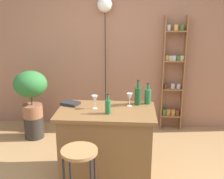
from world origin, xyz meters
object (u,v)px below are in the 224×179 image
at_px(wine_glass_center, 130,97).
at_px(pendant_globe_light, 105,6).
at_px(spice_shelf, 173,76).
at_px(bottle_sauce_amber, 108,106).
at_px(potted_plant, 31,89).
at_px(cookbook, 70,103).
at_px(wine_glass_left, 95,99).
at_px(bottle_spirits_clear, 148,96).
at_px(bar_stool, 80,165).
at_px(plant_stool, 34,127).
at_px(bottle_wine_red, 138,95).

xyz_separation_m(wine_glass_center, pendant_globe_light, (-0.43, 1.38, 1.06)).
height_order(spice_shelf, bottle_sauce_amber, spice_shelf).
height_order(potted_plant, cookbook, potted_plant).
distance_m(wine_glass_left, cookbook, 0.35).
bearing_deg(bottle_sauce_amber, wine_glass_left, 138.32).
bearing_deg(bottle_spirits_clear, spice_shelf, 68.74).
distance_m(spice_shelf, cookbook, 1.97).
height_order(bottle_spirits_clear, pendant_globe_light, pendant_globe_light).
relative_size(potted_plant, bottle_spirits_clear, 2.82).
distance_m(spice_shelf, wine_glass_center, 1.52).
relative_size(spice_shelf, bottle_sauce_amber, 8.11).
height_order(potted_plant, wine_glass_center, potted_plant).
xyz_separation_m(bar_stool, spice_shelf, (1.18, 2.14, 0.42)).
bearing_deg(wine_glass_left, bottle_spirits_clear, 19.44).
bearing_deg(plant_stool, cookbook, -45.82).
height_order(potted_plant, bottle_sauce_amber, bottle_sauce_amber).
xyz_separation_m(spice_shelf, plant_stool, (-2.25, -0.51, -0.77)).
bearing_deg(potted_plant, bottle_sauce_amber, -40.15).
xyz_separation_m(bar_stool, cookbook, (-0.25, 0.80, 0.37)).
bearing_deg(cookbook, wine_glass_center, 20.29).
xyz_separation_m(bottle_spirits_clear, wine_glass_center, (-0.22, -0.11, 0.02)).
xyz_separation_m(plant_stool, cookbook, (0.81, -0.83, 0.72)).
xyz_separation_m(bottle_wine_red, cookbook, (-0.83, -0.07, -0.10)).
bearing_deg(bottle_wine_red, pendant_globe_light, 111.83).
relative_size(spice_shelf, wine_glass_left, 11.69).
relative_size(spice_shelf, wine_glass_center, 11.69).
bearing_deg(pendant_globe_light, wine_glass_center, -72.78).
bearing_deg(wine_glass_left, pendant_globe_light, 90.60).
relative_size(bottle_sauce_amber, cookbook, 1.13).
bearing_deg(bottle_wine_red, bottle_spirits_clear, 19.48).
distance_m(bottle_wine_red, bottle_sauce_amber, 0.48).
height_order(plant_stool, pendant_globe_light, pendant_globe_light).
bearing_deg(wine_glass_center, bottle_sauce_amber, -131.88).
height_order(bar_stool, wine_glass_center, wine_glass_center).
distance_m(bar_stool, bottle_sauce_amber, 0.73).
relative_size(bottle_sauce_amber, wine_glass_center, 1.44).
height_order(potted_plant, pendant_globe_light, pendant_globe_light).
bearing_deg(bottle_sauce_amber, pendant_globe_light, 96.45).
xyz_separation_m(bottle_wine_red, bottle_spirits_clear, (0.12, 0.04, -0.02)).
xyz_separation_m(bottle_sauce_amber, cookbook, (-0.49, 0.26, -0.07)).
bearing_deg(pendant_globe_light, spice_shelf, -1.97).
distance_m(bottle_spirits_clear, cookbook, 0.97).
bearing_deg(potted_plant, cookbook, -45.82).
bearing_deg(plant_stool, pendant_globe_light, 26.33).
bearing_deg(bar_stool, bottle_sauce_amber, 65.92).
bearing_deg(plant_stool, spice_shelf, 12.85).
bearing_deg(pendant_globe_light, bottle_sauce_amber, -83.55).
bearing_deg(potted_plant, plant_stool, 0.00).
xyz_separation_m(spice_shelf, cookbook, (-1.44, -1.34, -0.05)).
relative_size(potted_plant, bottle_wine_red, 2.39).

